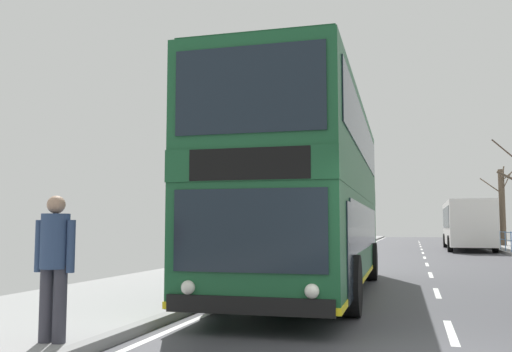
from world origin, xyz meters
TOP-DOWN VIEW (x-y plane):
  - double_decker_bus_main at (-2.77, 6.61)m, footprint 2.84×10.79m
  - background_bus_far_lane at (2.81, 31.65)m, footprint 2.82×10.86m
  - pedestrian_companion at (-4.67, -0.17)m, footprint 0.54×0.35m
  - bare_tree_far_02 at (5.61, 36.35)m, footprint 2.63×1.48m

SIDE VIEW (x-z plane):
  - pedestrian_companion at x=-4.67m, z-range 0.25..2.01m
  - background_bus_far_lane at x=2.81m, z-range 0.15..3.16m
  - double_decker_bus_main at x=-2.77m, z-range 0.10..4.45m
  - bare_tree_far_02 at x=5.61m, z-range 0.13..5.70m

